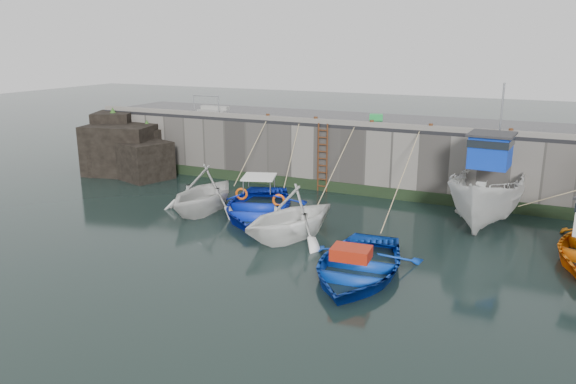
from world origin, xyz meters
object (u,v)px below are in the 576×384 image
at_px(ladder, 322,158).
at_px(boat_near_white, 204,211).
at_px(boat_near_blue, 258,214).
at_px(bollard_a, 268,117).
at_px(boat_far_white, 489,193).
at_px(bollard_d, 431,127).
at_px(boat_near_navy, 357,274).
at_px(bollard_c, 372,123).
at_px(fish_crate, 376,117).
at_px(boat_near_blacktrim, 290,238).
at_px(bollard_b, 316,120).
at_px(bollard_e, 511,132).

xyz_separation_m(ladder, boat_near_white, (-3.24, -5.11, -1.59)).
distance_m(boat_near_blue, bollard_a, 6.16).
xyz_separation_m(boat_far_white, bollard_a, (-10.53, 1.73, 2.20)).
bearing_deg(bollard_d, boat_near_blue, -140.47).
relative_size(boat_near_navy, bollard_c, 18.70).
xyz_separation_m(boat_near_white, bollard_c, (5.44, 5.45, 3.30)).
xyz_separation_m(fish_crate, bollard_d, (3.01, -2.06, -0.01)).
height_order(boat_near_navy, bollard_a, bollard_a).
bearing_deg(boat_far_white, boat_near_navy, -108.65).
distance_m(boat_far_white, bollard_a, 10.90).
relative_size(bollard_c, bollard_d, 1.00).
distance_m(boat_near_blacktrim, fish_crate, 9.52).
height_order(boat_near_white, boat_near_blacktrim, boat_near_white).
relative_size(ladder, boat_near_white, 0.75).
bearing_deg(boat_near_navy, boat_far_white, 63.06).
relative_size(boat_near_navy, bollard_b, 18.70).
bearing_deg(bollard_a, bollard_b, 0.00).
relative_size(boat_near_white, fish_crate, 6.77).
bearing_deg(boat_near_blacktrim, bollard_b, 126.21).
height_order(bollard_c, bollard_e, same).
bearing_deg(boat_near_blue, bollard_c, 37.47).
distance_m(bollard_b, bollard_c, 2.70).
xyz_separation_m(boat_near_white, bollard_a, (0.24, 5.45, 3.30)).
xyz_separation_m(bollard_a, bollard_e, (11.00, 0.00, 0.00)).
bearing_deg(fish_crate, bollard_d, -50.35).
bearing_deg(boat_near_navy, boat_near_blacktrim, 142.50).
bearing_deg(boat_far_white, fish_crate, 150.27).
height_order(boat_near_blacktrim, bollard_d, bollard_d).
bearing_deg(bollard_b, boat_near_white, -116.70).
bearing_deg(boat_near_white, boat_near_navy, -25.70).
relative_size(boat_near_navy, bollard_d, 18.70).
distance_m(ladder, boat_near_blacktrim, 6.85).
xyz_separation_m(boat_near_blue, boat_near_blacktrim, (2.43, -2.03, 0.00)).
xyz_separation_m(boat_far_white, bollard_c, (-5.33, 1.73, 2.20)).
relative_size(boat_near_blue, boat_near_navy, 1.07).
height_order(boat_near_white, boat_near_blue, boat_near_white).
bearing_deg(bollard_c, boat_near_blue, -123.91).
relative_size(boat_near_white, bollard_c, 15.19).
xyz_separation_m(fish_crate, bollard_c, (0.41, -2.06, -0.01)).
distance_m(ladder, bollard_b, 1.81).
bearing_deg(bollard_a, boat_near_blacktrim, -57.36).
bearing_deg(boat_near_blacktrim, bollard_d, 84.33).
height_order(boat_near_blacktrim, bollard_a, bollard_a).
height_order(boat_near_navy, boat_far_white, boat_far_white).
height_order(fish_crate, bollard_b, fish_crate).
relative_size(boat_near_navy, bollard_e, 18.70).
bearing_deg(boat_near_blacktrim, bollard_a, 143.43).
xyz_separation_m(ladder, boat_near_navy, (4.58, -8.58, -1.59)).
distance_m(boat_near_blacktrim, boat_far_white, 8.07).
bearing_deg(boat_far_white, bollard_d, 151.33).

